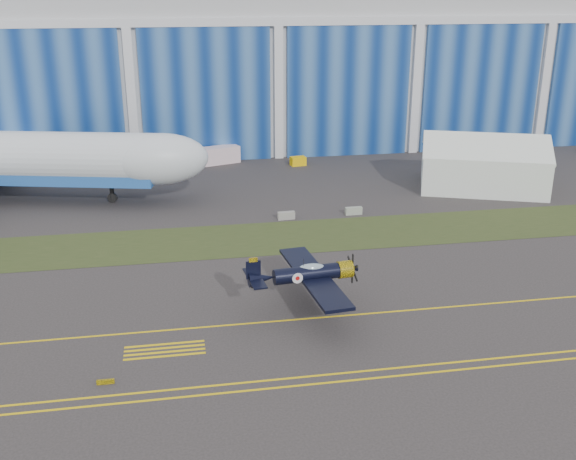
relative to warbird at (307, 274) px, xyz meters
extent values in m
plane|color=#3A3635|center=(6.23, 3.51, -3.36)|extent=(260.00, 260.00, 0.00)
cube|color=#475128|center=(6.23, 17.51, -3.34)|extent=(260.00, 10.00, 0.02)
cube|color=silver|center=(6.23, 75.51, 11.64)|extent=(220.00, 45.00, 30.00)
cube|color=navy|center=(6.23, 52.71, 6.64)|extent=(220.00, 0.60, 20.00)
cube|color=silver|center=(6.23, 52.66, 17.24)|extent=(220.00, 0.70, 1.20)
cube|color=yellow|center=(6.23, -1.49, -3.35)|extent=(200.00, 0.20, 0.02)
cube|color=yellow|center=(6.23, -10.99, -3.35)|extent=(80.00, 0.20, 0.02)
cube|color=yellow|center=(6.23, -9.99, -3.35)|extent=(80.00, 0.20, 0.02)
cube|color=yellow|center=(-15.77, -8.49, -3.18)|extent=(1.20, 0.15, 0.35)
cube|color=silver|center=(-3.19, 50.96, -2.09)|extent=(6.31, 4.15, 2.54)
cube|color=yellow|center=(8.32, 47.56, -2.70)|extent=(2.44, 1.74, 1.31)
cube|color=gray|center=(2.31, 23.34, -2.91)|extent=(2.04, 0.73, 0.90)
cube|color=#939C8C|center=(10.49, 23.64, -2.91)|extent=(2.01, 0.65, 0.90)
camera|label=1|loc=(-10.33, -49.72, 22.37)|focal=42.00mm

